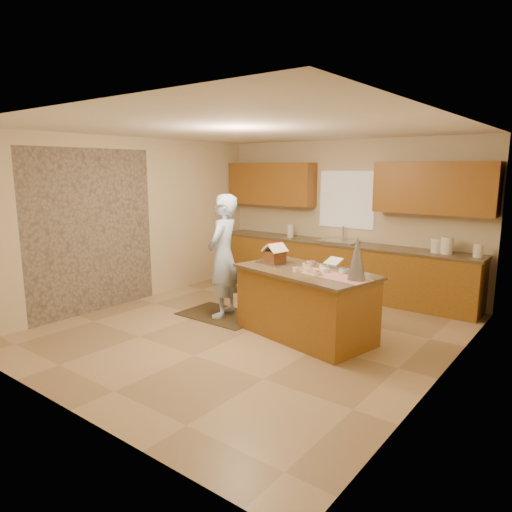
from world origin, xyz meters
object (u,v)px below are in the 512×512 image
at_px(gingerbread_house, 275,255).
at_px(tinsel_tree, 357,258).
at_px(boy, 223,256).
at_px(island_base, 305,305).

bearing_deg(gingerbread_house, tinsel_tree, -7.43).
xyz_separation_m(boy, gingerbread_house, (0.88, 0.08, 0.11)).
xyz_separation_m(island_base, gingerbread_house, (-0.54, 0.06, 0.60)).
bearing_deg(tinsel_tree, island_base, 171.94).
height_order(island_base, boy, boy).
distance_m(boy, gingerbread_house, 0.89).
bearing_deg(gingerbread_house, boy, -174.58).
distance_m(tinsel_tree, gingerbread_house, 1.32).
xyz_separation_m(island_base, tinsel_tree, (0.76, -0.11, 0.74)).
relative_size(boy, gingerbread_house, 5.64).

